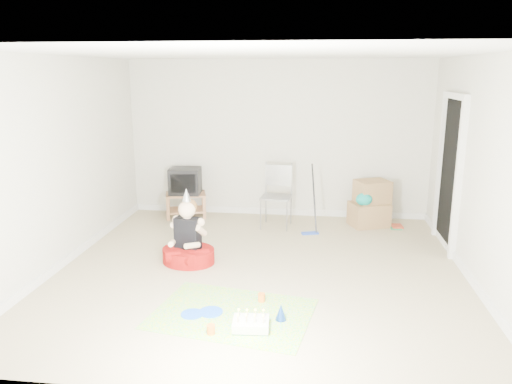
# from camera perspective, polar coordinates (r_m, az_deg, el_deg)

# --- Properties ---
(ground) EXTENTS (5.00, 5.00, 0.00)m
(ground) POSITION_cam_1_polar(r_m,az_deg,el_deg) (6.28, 0.46, -8.90)
(ground) COLOR tan
(ground) RESTS_ON ground
(doorway_recess) EXTENTS (0.02, 0.90, 2.05)m
(doorway_recess) POSITION_cam_1_polar(r_m,az_deg,el_deg) (7.32, 21.30, 1.83)
(doorway_recess) COLOR black
(doorway_recess) RESTS_ON ground
(tv_stand) EXTENTS (0.74, 0.57, 0.41)m
(tv_stand) POSITION_cam_1_polar(r_m,az_deg,el_deg) (8.48, -8.01, -1.23)
(tv_stand) COLOR #A4704A
(tv_stand) RESTS_ON ground
(crt_tv) EXTENTS (0.53, 0.45, 0.43)m
(crt_tv) POSITION_cam_1_polar(r_m,az_deg,el_deg) (8.39, -8.09, 1.27)
(crt_tv) COLOR black
(crt_tv) RESTS_ON tv_stand
(folding_chair) EXTENTS (0.49, 0.48, 1.00)m
(folding_chair) POSITION_cam_1_polar(r_m,az_deg,el_deg) (7.81, 2.33, -0.57)
(folding_chair) COLOR gray
(folding_chair) RESTS_ON ground
(cardboard_boxes) EXTENTS (0.69, 0.63, 0.73)m
(cardboard_boxes) POSITION_cam_1_polar(r_m,az_deg,el_deg) (8.11, 12.90, -1.37)
(cardboard_boxes) COLOR #9E784C
(cardboard_boxes) RESTS_ON ground
(floor_mop) EXTENTS (0.27, 0.34, 1.03)m
(floor_mop) POSITION_cam_1_polar(r_m,az_deg,el_deg) (7.56, 6.24, -2.90)
(floor_mop) COLOR blue
(floor_mop) RESTS_ON ground
(book_pile) EXTENTS (0.18, 0.23, 0.05)m
(book_pile) POSITION_cam_1_polar(r_m,az_deg,el_deg) (8.17, 15.79, -3.83)
(book_pile) COLOR #287849
(book_pile) RESTS_ON ground
(seated_woman) EXTENTS (0.82, 0.82, 0.99)m
(seated_woman) POSITION_cam_1_polar(r_m,az_deg,el_deg) (6.50, -7.76, -6.20)
(seated_woman) COLOR maroon
(seated_woman) RESTS_ON ground
(party_mat) EXTENTS (1.75, 1.40, 0.01)m
(party_mat) POSITION_cam_1_polar(r_m,az_deg,el_deg) (5.24, -2.73, -13.70)
(party_mat) COLOR #EB3186
(party_mat) RESTS_ON ground
(birthday_cake) EXTENTS (0.36, 0.30, 0.16)m
(birthday_cake) POSITION_cam_1_polar(r_m,az_deg,el_deg) (4.94, -0.60, -14.92)
(birthday_cake) COLOR silver
(birthday_cake) RESTS_ON party_mat
(blue_plate_near) EXTENTS (0.27, 0.27, 0.01)m
(blue_plate_near) POSITION_cam_1_polar(r_m,az_deg,el_deg) (5.27, -5.19, -13.49)
(blue_plate_near) COLOR blue
(blue_plate_near) RESTS_ON party_mat
(blue_plate_far) EXTENTS (0.23, 0.23, 0.01)m
(blue_plate_far) POSITION_cam_1_polar(r_m,az_deg,el_deg) (5.25, -7.32, -13.66)
(blue_plate_far) COLOR blue
(blue_plate_far) RESTS_ON party_mat
(orange_cup_near) EXTENTS (0.10, 0.10, 0.09)m
(orange_cup_near) POSITION_cam_1_polar(r_m,az_deg,el_deg) (5.46, 0.64, -11.96)
(orange_cup_near) COLOR orange
(orange_cup_near) RESTS_ON party_mat
(orange_cup_far) EXTENTS (0.09, 0.09, 0.09)m
(orange_cup_far) POSITION_cam_1_polar(r_m,az_deg,el_deg) (4.87, -5.17, -15.37)
(orange_cup_far) COLOR orange
(orange_cup_far) RESTS_ON party_mat
(blue_party_hat) EXTENTS (0.13, 0.13, 0.16)m
(blue_party_hat) POSITION_cam_1_polar(r_m,az_deg,el_deg) (5.08, 2.86, -13.56)
(blue_party_hat) COLOR #1845A9
(blue_party_hat) RESTS_ON party_mat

